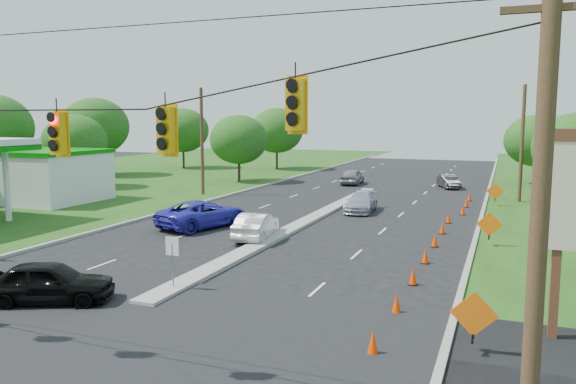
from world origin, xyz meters
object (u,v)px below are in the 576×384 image
at_px(white_sedan, 256,226).
at_px(blue_pickup, 203,214).
at_px(black_sedan, 49,282).
at_px(gas_station, 8,170).

xyz_separation_m(white_sedan, blue_pickup, (-4.32, 1.86, 0.09)).
height_order(black_sedan, blue_pickup, blue_pickup).
xyz_separation_m(gas_station, blue_pickup, (18.40, -2.88, -1.77)).
distance_m(gas_station, white_sedan, 23.29).
xyz_separation_m(gas_station, black_sedan, (20.42, -17.07, -1.82)).
bearing_deg(white_sedan, gas_station, -20.79).
bearing_deg(blue_pickup, white_sedan, 175.04).
relative_size(black_sedan, white_sedan, 1.02).
bearing_deg(blue_pickup, gas_station, 9.45).
relative_size(white_sedan, blue_pickup, 0.75).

